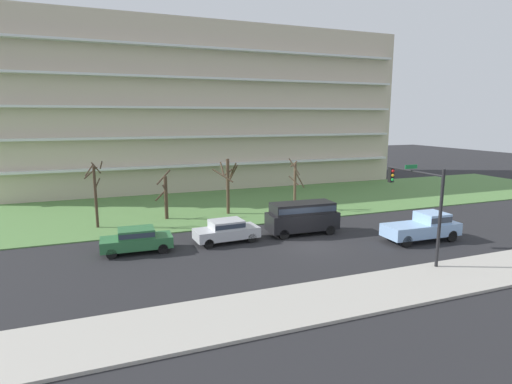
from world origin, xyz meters
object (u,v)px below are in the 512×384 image
at_px(tree_left, 165,196).
at_px(tree_far_left, 96,192).
at_px(tree_center, 228,183).
at_px(sedan_green_near_left, 137,239).
at_px(sedan_silver_near_right, 227,230).
at_px(pickup_blue_center_left, 424,226).
at_px(traffic_signal_mast, 420,196).
at_px(tree_right, 295,184).
at_px(van_black_center_right, 302,215).

bearing_deg(tree_left, tree_far_left, -170.68).
distance_m(tree_center, sedan_green_near_left, 11.70).
xyz_separation_m(sedan_green_near_left, sedan_silver_near_right, (5.96, 0.00, 0.00)).
bearing_deg(sedan_silver_near_right, tree_far_left, -43.85).
distance_m(sedan_green_near_left, pickup_blue_center_left, 19.46).
bearing_deg(traffic_signal_mast, tree_right, 93.52).
bearing_deg(sedan_green_near_left, sedan_silver_near_right, -178.35).
bearing_deg(tree_center, tree_right, -6.11).
bearing_deg(traffic_signal_mast, tree_left, 129.10).
xyz_separation_m(pickup_blue_center_left, sedan_silver_near_right, (-12.96, 4.51, -0.14)).
relative_size(tree_right, van_black_center_right, 0.93).
height_order(tree_left, sedan_green_near_left, tree_left).
xyz_separation_m(sedan_green_near_left, pickup_blue_center_left, (18.93, -4.51, 0.14)).
distance_m(tree_center, traffic_signal_mast, 16.91).
xyz_separation_m(tree_center, traffic_signal_mast, (7.12, -15.30, 1.11)).
bearing_deg(tree_right, tree_left, 176.08).
relative_size(tree_left, traffic_signal_mast, 0.73).
relative_size(tree_far_left, sedan_green_near_left, 1.18).
height_order(tree_far_left, sedan_silver_near_right, tree_far_left).
bearing_deg(tree_left, pickup_blue_center_left, -38.15).
relative_size(tree_center, sedan_green_near_left, 1.11).
height_order(tree_far_left, tree_left, tree_far_left).
relative_size(tree_far_left, tree_center, 1.06).
height_order(tree_center, van_black_center_right, tree_center).
bearing_deg(tree_center, tree_far_left, -176.02).
bearing_deg(pickup_blue_center_left, traffic_signal_mast, -136.45).
relative_size(tree_left, tree_right, 0.85).
distance_m(sedan_green_near_left, traffic_signal_mast, 17.57).
height_order(sedan_green_near_left, traffic_signal_mast, traffic_signal_mast).
xyz_separation_m(pickup_blue_center_left, traffic_signal_mast, (-3.32, -2.97, 2.89)).
xyz_separation_m(tree_right, sedan_green_near_left, (-14.71, -7.16, -1.59)).
bearing_deg(van_black_center_right, sedan_green_near_left, 2.23).
bearing_deg(tree_right, sedan_green_near_left, -154.05).
xyz_separation_m(tree_left, traffic_signal_mast, (12.54, -15.43, 1.90)).
bearing_deg(tree_far_left, tree_center, 3.98).
relative_size(pickup_blue_center_left, sedan_silver_near_right, 1.21).
height_order(tree_center, traffic_signal_mast, traffic_signal_mast).
height_order(tree_left, traffic_signal_mast, traffic_signal_mast).
bearing_deg(tree_far_left, sedan_green_near_left, -71.77).
relative_size(sedan_green_near_left, traffic_signal_mast, 0.78).
distance_m(tree_left, traffic_signal_mast, 19.98).
bearing_deg(van_black_center_right, tree_far_left, -24.39).
relative_size(sedan_silver_near_right, traffic_signal_mast, 0.79).
bearing_deg(sedan_green_near_left, van_black_center_right, -178.35).
bearing_deg(sedan_silver_near_right, sedan_green_near_left, -3.40).
distance_m(van_black_center_right, traffic_signal_mast, 8.77).
xyz_separation_m(tree_left, tree_center, (5.42, -0.13, 0.79)).
xyz_separation_m(tree_right, pickup_blue_center_left, (4.22, -11.66, -1.45)).
bearing_deg(pickup_blue_center_left, van_black_center_right, 149.50).
bearing_deg(tree_right, sedan_silver_near_right, -140.70).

